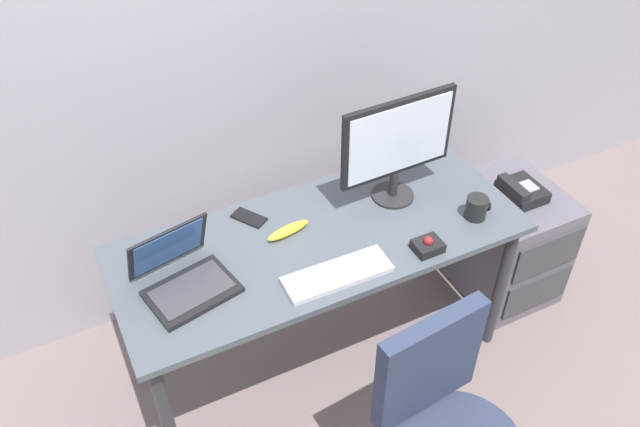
# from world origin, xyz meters

# --- Properties ---
(ground_plane) EXTENTS (8.00, 8.00, 0.00)m
(ground_plane) POSITION_xyz_m (0.00, 0.00, 0.00)
(ground_plane) COLOR slate
(back_wall) EXTENTS (6.00, 0.10, 2.80)m
(back_wall) POSITION_xyz_m (0.00, 0.69, 1.40)
(back_wall) COLOR #9F98A3
(back_wall) RESTS_ON ground
(desk) EXTENTS (1.64, 0.67, 0.76)m
(desk) POSITION_xyz_m (0.00, 0.00, 0.67)
(desk) COLOR #474F57
(desk) RESTS_ON ground
(file_cabinet) EXTENTS (0.42, 0.53, 0.59)m
(file_cabinet) POSITION_xyz_m (1.04, 0.00, 0.30)
(file_cabinet) COLOR #5B5560
(file_cabinet) RESTS_ON ground
(desk_phone) EXTENTS (0.17, 0.20, 0.09)m
(desk_phone) POSITION_xyz_m (1.03, -0.01, 0.63)
(desk_phone) COLOR black
(desk_phone) RESTS_ON file_cabinet
(monitor_main) EXTENTS (0.51, 0.18, 0.47)m
(monitor_main) POSITION_xyz_m (0.39, 0.09, 1.03)
(monitor_main) COLOR #262628
(monitor_main) RESTS_ON desk
(keyboard) EXTENTS (0.41, 0.14, 0.03)m
(keyboard) POSITION_xyz_m (-0.04, -0.22, 0.77)
(keyboard) COLOR silver
(keyboard) RESTS_ON desk
(laptop) EXTENTS (0.37, 0.36, 0.23)m
(laptop) POSITION_xyz_m (-0.56, -0.01, 0.81)
(laptop) COLOR black
(laptop) RESTS_ON desk
(trackball_mouse) EXTENTS (0.11, 0.09, 0.07)m
(trackball_mouse) POSITION_xyz_m (0.34, -0.25, 0.78)
(trackball_mouse) COLOR black
(trackball_mouse) RESTS_ON desk
(coffee_mug) EXTENTS (0.10, 0.09, 0.10)m
(coffee_mug) POSITION_xyz_m (0.62, -0.17, 0.80)
(coffee_mug) COLOR black
(coffee_mug) RESTS_ON desk
(cell_phone) EXTENTS (0.13, 0.16, 0.01)m
(cell_phone) POSITION_xyz_m (-0.21, 0.22, 0.76)
(cell_phone) COLOR black
(cell_phone) RESTS_ON desk
(banana) EXTENTS (0.19, 0.08, 0.04)m
(banana) POSITION_xyz_m (-0.11, 0.07, 0.78)
(banana) COLOR yellow
(banana) RESTS_ON desk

